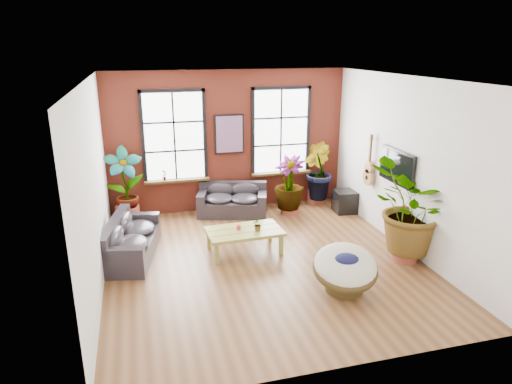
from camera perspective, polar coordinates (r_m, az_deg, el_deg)
The scene contains 19 objects.
room at distance 8.58m, azimuth 0.78°, elevation 2.25°, with size 6.04×6.54×3.54m.
sofa_back at distance 11.41m, azimuth -2.96°, elevation -1.06°, with size 1.85×1.27×0.78m.
sofa_left at distance 9.47m, azimuth -15.57°, elevation -5.82°, with size 1.23×2.11×0.78m.
coffee_table at distance 9.30m, azimuth -1.46°, elevation -5.09°, with size 1.55×0.94×0.58m.
papasan_chair at distance 8.04m, azimuth 11.09°, elevation -9.33°, with size 1.36×1.37×0.84m.
poster at distance 11.41m, azimuth -3.36°, elevation 7.23°, with size 0.74×0.06×0.98m.
tv_wall_unit at distance 10.18m, azimuth 16.19°, elevation 2.87°, with size 0.13×1.86×1.20m.
media_box at distance 11.81m, azimuth 11.36°, elevation -1.13°, with size 0.70×0.60×0.55m.
pot_back_left at distance 11.31m, azimuth -15.72°, elevation -2.71°, with size 0.72×0.72×0.41m.
pot_back_right at distance 12.35m, azimuth 7.55°, elevation -0.56°, with size 0.53×0.53×0.35m.
pot_right_wall at distance 9.51m, azimuth 18.12°, elevation -7.14°, with size 0.52×0.52×0.36m.
pot_mid at distance 11.53m, azimuth 4.27°, elevation -1.85°, with size 0.51×0.51×0.34m.
floor_plant_back_left at distance 11.05m, azimuth -16.09°, elevation 1.11°, with size 0.89×0.61×1.70m, color #1A631F.
floor_plant_back_right at distance 12.10m, azimuth 7.61°, elevation 2.62°, with size 0.83×0.67×1.50m, color #1A631F.
floor_plant_right_wall at distance 9.17m, azimuth 18.92°, elevation -2.07°, with size 1.66×1.44×1.84m, color #1A631F.
floor_plant_mid at distance 11.32m, azimuth 4.18°, elevation 1.16°, with size 0.74×0.74×1.33m, color #1A631F.
table_plant at distance 9.21m, azimuth 0.27°, elevation -4.06°, with size 0.24×0.20×0.26m, color #1A631F.
sill_plant_left at distance 11.36m, azimuth -11.40°, elevation 2.12°, with size 0.14×0.10×0.27m, color #1A631F.
sill_plant_right at distance 12.01m, azimuth 4.75°, elevation 3.27°, with size 0.15×0.15×0.27m, color #1A631F.
Camera 1 is at (-2.23, -7.80, 4.07)m, focal length 32.00 mm.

